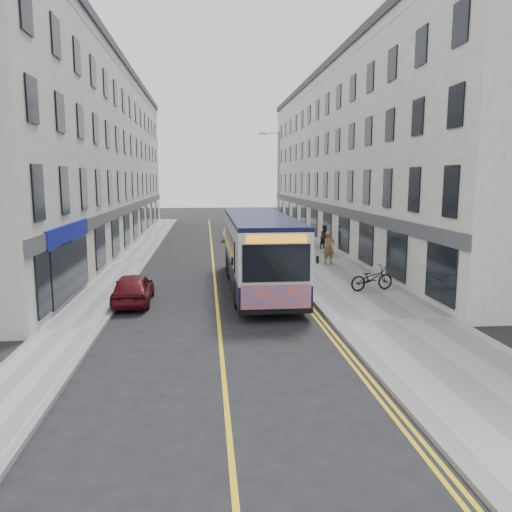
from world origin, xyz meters
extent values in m
plane|color=black|center=(0.00, 0.00, 0.00)|extent=(140.00, 140.00, 0.00)
cube|color=gray|center=(6.25, 12.00, 0.06)|extent=(4.50, 64.00, 0.12)
cube|color=gray|center=(-5.00, 12.00, 0.06)|extent=(2.00, 64.00, 0.12)
cube|color=slate|center=(4.00, 12.00, 0.07)|extent=(0.18, 64.00, 0.13)
cube|color=slate|center=(-4.00, 12.00, 0.07)|extent=(0.18, 64.00, 0.13)
cube|color=gold|center=(0.00, 12.00, 0.00)|extent=(0.12, 64.00, 0.01)
cube|color=gold|center=(3.55, 12.00, 0.00)|extent=(0.10, 64.00, 0.01)
cube|color=gold|center=(3.75, 12.00, 0.00)|extent=(0.10, 64.00, 0.01)
cube|color=white|center=(11.50, 21.00, 6.50)|extent=(6.00, 46.00, 13.00)
cube|color=beige|center=(-9.00, 21.00, 6.50)|extent=(6.00, 46.00, 13.00)
cylinder|color=#9C9FA4|center=(4.25, 14.00, 4.00)|extent=(0.14, 0.14, 8.00)
cylinder|color=#9C9FA4|center=(3.75, 14.00, 7.90)|extent=(1.00, 0.08, 0.08)
cube|color=#9C9FA4|center=(3.25, 14.00, 7.85)|extent=(0.50, 0.18, 0.12)
cube|color=black|center=(2.01, 4.88, 0.85)|extent=(2.65, 11.64, 0.95)
cube|color=#B6B9BD|center=(2.01, 4.88, 2.28)|extent=(2.65, 11.64, 1.90)
cube|color=black|center=(2.01, 4.88, 3.31)|extent=(2.67, 11.64, 0.17)
cube|color=black|center=(0.67, 5.51, 2.06)|extent=(0.04, 9.10, 1.22)
cube|color=black|center=(3.36, 5.51, 2.06)|extent=(0.04, 9.10, 1.22)
cube|color=black|center=(2.01, -0.96, 2.17)|extent=(2.38, 0.04, 1.32)
cube|color=#FF5115|center=(2.01, -0.96, 0.90)|extent=(2.49, 0.04, 1.01)
cube|color=orange|center=(2.01, -0.97, 3.02)|extent=(2.12, 0.04, 0.30)
cylinder|color=black|center=(0.82, 1.39, 0.53)|extent=(0.30, 1.06, 1.06)
cylinder|color=black|center=(3.21, 1.39, 0.53)|extent=(0.30, 1.06, 1.06)
cylinder|color=black|center=(0.82, 7.21, 0.53)|extent=(0.30, 1.06, 1.06)
cylinder|color=black|center=(3.21, 7.21, 0.53)|extent=(0.30, 1.06, 1.06)
cylinder|color=black|center=(0.82, 9.11, 0.53)|extent=(0.30, 1.06, 1.06)
cylinder|color=black|center=(3.21, 9.11, 0.53)|extent=(0.30, 1.06, 1.06)
imported|color=black|center=(6.93, 3.37, 0.67)|extent=(2.19, 1.18, 1.09)
imported|color=brown|center=(6.72, 10.36, 1.07)|extent=(0.75, 0.54, 1.90)
imported|color=black|center=(8.00, 16.69, 0.96)|extent=(1.03, 0.99, 1.68)
imported|color=silver|center=(1.80, 23.48, 0.62)|extent=(1.78, 3.87, 1.23)
imported|color=#510D16|center=(-3.40, 2.48, 0.64)|extent=(1.57, 3.77, 1.27)
camera|label=1|loc=(-0.40, -17.82, 5.08)|focal=35.00mm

